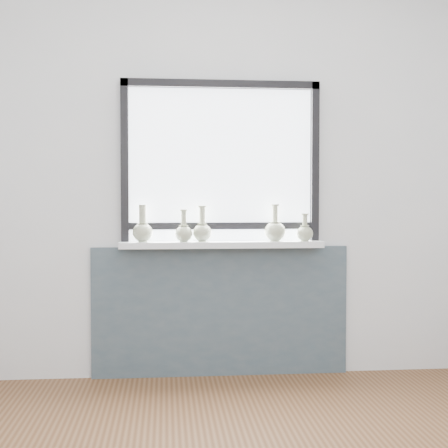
{
  "coord_description": "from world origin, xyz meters",
  "views": [
    {
      "loc": [
        -0.36,
        -2.32,
        1.17
      ],
      "look_at": [
        0.0,
        1.55,
        1.02
      ],
      "focal_mm": 50.0,
      "sensor_mm": 36.0,
      "label": 1
    }
  ],
  "objects": [
    {
      "name": "vase_b",
      "position": [
        -0.25,
        1.69,
        0.96
      ],
      "size": [
        0.11,
        0.11,
        0.21
      ],
      "rotation": [
        0.0,
        0.0,
        0.43
      ],
      "color": "#ADB593",
      "rests_on": "windowsill"
    },
    {
      "name": "apron_panel",
      "position": [
        0.0,
        1.78,
        0.43
      ],
      "size": [
        1.7,
        0.03,
        0.86
      ],
      "primitive_type": "cube",
      "color": "#45535B",
      "rests_on": "ground"
    },
    {
      "name": "vase_d",
      "position": [
        0.35,
        1.7,
        0.97
      ],
      "size": [
        0.14,
        0.14,
        0.24
      ],
      "rotation": [
        0.0,
        0.0,
        0.21
      ],
      "color": "#ADB593",
      "rests_on": "windowsill"
    },
    {
      "name": "windowsill",
      "position": [
        0.0,
        1.71,
        0.88
      ],
      "size": [
        1.32,
        0.18,
        0.04
      ],
      "primitive_type": "cube",
      "color": "white",
      "rests_on": "apron_panel"
    },
    {
      "name": "vase_c",
      "position": [
        -0.13,
        1.71,
        0.97
      ],
      "size": [
        0.12,
        0.12,
        0.23
      ],
      "rotation": [
        0.0,
        0.0,
        0.34
      ],
      "color": "#ADB593",
      "rests_on": "windowsill"
    },
    {
      "name": "vase_a",
      "position": [
        -0.51,
        1.7,
        0.98
      ],
      "size": [
        0.13,
        0.13,
        0.24
      ],
      "rotation": [
        0.0,
        0.0,
        0.17
      ],
      "color": "#ADB593",
      "rests_on": "windowsill"
    },
    {
      "name": "window",
      "position": [
        0.0,
        1.77,
        1.44
      ],
      "size": [
        1.3,
        0.06,
        1.05
      ],
      "color": "black",
      "rests_on": "windowsill"
    },
    {
      "name": "back_wall",
      "position": [
        0.0,
        1.81,
        1.3
      ],
      "size": [
        3.6,
        0.02,
        2.6
      ],
      "primitive_type": "cube",
      "color": "silver",
      "rests_on": "ground"
    },
    {
      "name": "vase_e",
      "position": [
        0.54,
        1.68,
        0.96
      ],
      "size": [
        0.11,
        0.11,
        0.18
      ],
      "rotation": [
        0.0,
        0.0,
        -0.37
      ],
      "color": "#ADB593",
      "rests_on": "windowsill"
    }
  ]
}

